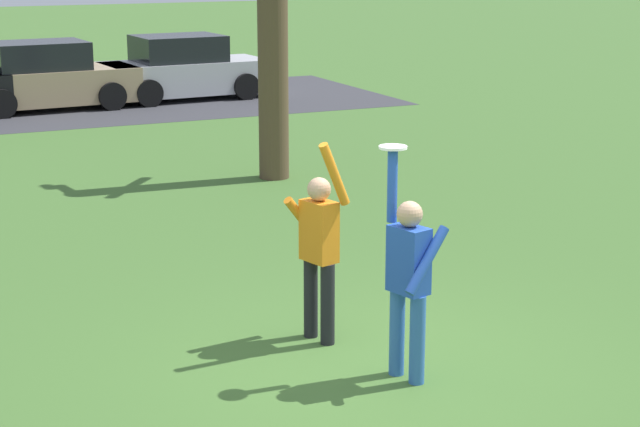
# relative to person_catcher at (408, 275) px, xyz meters

# --- Properties ---
(ground_plane) EXTENTS (120.00, 120.00, 0.00)m
(ground_plane) POSITION_rel_person_catcher_xyz_m (-0.21, 0.39, -0.98)
(ground_plane) COLOR #426B2D
(person_catcher) EXTENTS (0.49, 0.58, 2.08)m
(person_catcher) POSITION_rel_person_catcher_xyz_m (0.00, 0.00, 0.00)
(person_catcher) COLOR #3366B7
(person_catcher) RESTS_ON ground_plane
(person_defender) EXTENTS (0.54, 0.62, 2.04)m
(person_defender) POSITION_rel_person_catcher_xyz_m (-0.32, 1.20, -0.00)
(person_defender) COLOR black
(person_defender) RESTS_ON ground_plane
(frisbee_disc) EXTENTS (0.25, 0.25, 0.02)m
(frisbee_disc) POSITION_rel_person_catcher_xyz_m (-0.06, 0.22, 1.11)
(frisbee_disc) COLOR white
(frisbee_disc) RESTS_ON person_catcher
(parked_car_tan) EXTENTS (4.20, 2.24, 1.59)m
(parked_car_tan) POSITION_rel_person_catcher_xyz_m (0.09, 17.50, -0.25)
(parked_car_tan) COLOR tan
(parked_car_tan) RESTS_ON ground_plane
(parked_car_silver) EXTENTS (4.20, 2.24, 1.59)m
(parked_car_silver) POSITION_rel_person_catcher_xyz_m (3.56, 17.80, -0.25)
(parked_car_silver) COLOR #BCBCC1
(parked_car_silver) RESTS_ON ground_plane
(bare_tree_tall) EXTENTS (1.61, 1.40, 5.89)m
(bare_tree_tall) POSITION_rel_person_catcher_xyz_m (2.13, 8.34, 1.58)
(bare_tree_tall) COLOR brown
(bare_tree_tall) RESTS_ON ground_plane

